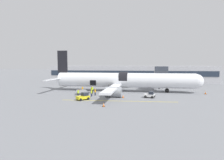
% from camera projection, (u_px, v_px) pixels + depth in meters
% --- Properties ---
extents(ground_plane, '(500.00, 500.00, 0.00)m').
position_uv_depth(ground_plane, '(118.00, 94.00, 43.56)').
color(ground_plane, slate).
extents(apron_marking_line, '(23.70, 2.09, 0.01)m').
position_uv_depth(apron_marking_line, '(118.00, 101.00, 35.63)').
color(apron_marking_line, yellow).
rests_on(apron_marking_line, ground_plane).
extents(terminal_strip, '(72.80, 13.55, 6.88)m').
position_uv_depth(terminal_strip, '(130.00, 73.00, 81.21)').
color(terminal_strip, '#B2B2B7').
rests_on(terminal_strip, ground_plane).
extents(jet_bridge_stub, '(3.52, 10.65, 6.96)m').
position_uv_depth(jet_bridge_stub, '(160.00, 72.00, 52.61)').
color(jet_bridge_stub, '#4C4C51').
rests_on(jet_bridge_stub, ground_plane).
extents(airplane, '(41.71, 35.29, 11.50)m').
position_uv_depth(airplane, '(122.00, 80.00, 48.47)').
color(airplane, white).
rests_on(airplane, ground_plane).
extents(baggage_tug_lead, '(2.82, 2.97, 1.55)m').
position_uv_depth(baggage_tug_lead, '(83.00, 97.00, 36.77)').
color(baggage_tug_lead, yellow).
rests_on(baggage_tug_lead, ground_plane).
extents(baggage_tug_mid, '(2.59, 2.17, 1.44)m').
position_uv_depth(baggage_tug_mid, '(150.00, 95.00, 39.16)').
color(baggage_tug_mid, white).
rests_on(baggage_tug_mid, ground_plane).
extents(baggage_cart_loading, '(3.39, 2.59, 1.19)m').
position_uv_depth(baggage_cart_loading, '(82.00, 92.00, 43.71)').
color(baggage_cart_loading, '#999BA0').
rests_on(baggage_cart_loading, ground_plane).
extents(ground_crew_loader_a, '(0.56, 0.63, 1.85)m').
position_uv_depth(ground_crew_loader_a, '(92.00, 90.00, 44.99)').
color(ground_crew_loader_a, black).
rests_on(ground_crew_loader_a, ground_plane).
extents(ground_crew_loader_b, '(0.37, 0.56, 1.62)m').
position_uv_depth(ground_crew_loader_b, '(95.00, 92.00, 42.19)').
color(ground_crew_loader_b, '#1E2338').
rests_on(ground_crew_loader_b, ground_plane).
extents(ground_crew_driver, '(0.41, 0.55, 1.58)m').
position_uv_depth(ground_crew_driver, '(91.00, 93.00, 40.76)').
color(ground_crew_driver, '#1E2338').
rests_on(ground_crew_driver, ground_plane).
extents(ground_crew_supervisor, '(0.41, 0.55, 1.59)m').
position_uv_depth(ground_crew_supervisor, '(78.00, 93.00, 40.88)').
color(ground_crew_supervisor, '#2D2D33').
rests_on(ground_crew_supervisor, ground_plane).
extents(ground_crew_helper, '(0.54, 0.45, 1.57)m').
position_uv_depth(ground_crew_helper, '(92.00, 90.00, 46.24)').
color(ground_crew_helper, '#1E2338').
rests_on(ground_crew_helper, ground_plane).
extents(ground_crew_marshal, '(0.47, 0.59, 1.70)m').
position_uv_depth(ground_crew_marshal, '(82.00, 89.00, 46.07)').
color(ground_crew_marshal, black).
rests_on(ground_crew_marshal, ground_plane).
extents(safety_cone_nose, '(0.55, 0.55, 0.72)m').
position_uv_depth(safety_cone_nose, '(205.00, 93.00, 43.95)').
color(safety_cone_nose, black).
rests_on(safety_cone_nose, ground_plane).
extents(safety_cone_engine_left, '(0.49, 0.49, 0.72)m').
position_uv_depth(safety_cone_engine_left, '(104.00, 105.00, 30.81)').
color(safety_cone_engine_left, black).
rests_on(safety_cone_engine_left, ground_plane).
extents(safety_cone_wingtip, '(0.57, 0.57, 0.62)m').
position_uv_depth(safety_cone_wingtip, '(123.00, 96.00, 39.18)').
color(safety_cone_wingtip, black).
rests_on(safety_cone_wingtip, ground_plane).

